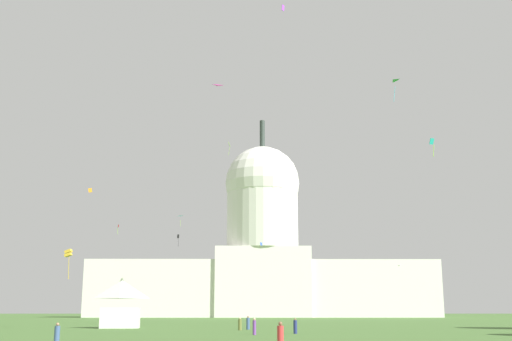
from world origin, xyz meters
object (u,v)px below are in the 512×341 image
Objects in this scene: kite_lime_high at (229,145)px; person_navy_lawn_far_left at (295,327)px; person_olive_edge_west at (240,324)px; kite_blue_mid at (261,244)px; kite_turquoise_mid at (432,143)px; person_denim_aisle_center at (57,336)px; kite_green_high at (393,83)px; kite_white_low at (402,266)px; kite_gold_low at (68,253)px; kite_magenta_high at (217,88)px; kite_red_mid at (118,227)px; kite_black_mid at (178,238)px; person_red_mid_right at (280,339)px; kite_cyan_mid at (179,217)px; capitol_building at (263,257)px; kite_orange_mid at (90,190)px; person_purple_deep_crowd at (254,327)px; kite_violet_high at (283,8)px; person_denim_front_left at (248,323)px; event_tent at (121,304)px.

person_navy_lawn_far_left is at bearing -128.59° from kite_lime_high.
kite_blue_mid reaches higher than person_olive_edge_west.
kite_blue_mid is at bearing -70.13° from kite_turquoise_mid.
person_denim_aisle_center is 0.41× the size of kite_green_high.
kite_gold_low is at bearing 118.97° from kite_white_low.
kite_magenta_high is 0.43× the size of kite_gold_low.
kite_red_mid is 1.07× the size of kite_turquoise_mid.
kite_black_mid is at bearing -91.30° from kite_magenta_high.
person_red_mid_right is 159.67m from kite_cyan_mid.
kite_gold_low reaches higher than person_red_mid_right.
capitol_building is at bearing -105.03° from kite_blue_mid.
kite_white_low is 0.32× the size of kite_green_high.
kite_orange_mid is at bearing -75.72° from kite_cyan_mid.
person_purple_deep_crowd is at bearing 138.56° from kite_black_mid.
person_red_mid_right is at bearing -143.08° from person_navy_lawn_far_left.
person_navy_lawn_far_left is at bearing 62.05° from kite_gold_low.
person_red_mid_right is 0.63× the size of kite_red_mid.
kite_turquoise_mid is (-10.21, -62.50, 12.63)m from kite_white_low.
kite_cyan_mid is (-24.96, 7.54, 8.98)m from kite_blue_mid.
person_purple_deep_crowd is 89.07m from kite_white_low.
kite_gold_low is 1.34× the size of kite_cyan_mid.
person_denim_aisle_center is at bearing -53.30° from kite_green_high.
capitol_building is 98.50× the size of kite_violet_high.
kite_blue_mid reaches higher than person_denim_aisle_center.
capitol_building is 38.23× the size of kite_cyan_mid.
kite_black_mid is at bearing -2.71° from person_denim_front_left.
person_navy_lawn_far_left is 0.40× the size of kite_green_high.
kite_cyan_mid is (-21.14, 109.85, 29.51)m from person_denim_front_left.
person_red_mid_right is at bearing -145.27° from kite_red_mid.
person_denim_front_left is (1.00, 2.90, 0.07)m from person_olive_edge_west.
kite_cyan_mid is at bearing 27.87° from person_olive_edge_west.
kite_orange_mid is 69.21m from kite_green_high.
person_purple_deep_crowd is (-1.22, 27.60, -0.04)m from person_red_mid_right.
kite_cyan_mid is (-27.10, 91.35, -23.60)m from kite_violet_high.
kite_lime_high is (-41.39, 41.97, 39.65)m from kite_white_low.
kite_orange_mid reaches higher than person_red_mid_right.
kite_white_low is 0.35× the size of kite_black_mid.
kite_violet_high is 24.33m from kite_green_high.
kite_blue_mid is at bearing 168.63° from kite_gold_low.
kite_magenta_high is (-41.29, -34.60, 30.57)m from kite_white_low.
person_denim_front_left is 1.86× the size of kite_blue_mid.
person_navy_lawn_far_left is at bearing -90.00° from capitol_building.
person_denim_front_left is 0.48× the size of kite_black_mid.
kite_gold_low reaches higher than person_navy_lawn_far_left.
kite_blue_mid reaches higher than person_red_mid_right.
event_tent reaches higher than person_denim_aisle_center.
kite_white_low is 1.05× the size of kite_violet_high.
person_purple_deep_crowd is (-4.32, -3.16, 0.06)m from person_navy_lawn_far_left.
person_olive_edge_west is at bearing 172.93° from person_purple_deep_crowd.
event_tent is at bearing -59.71° from kite_cyan_mid.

